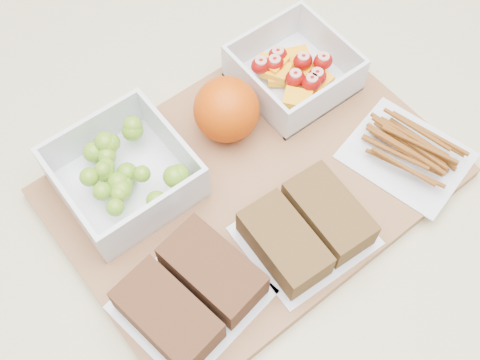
{
  "coord_description": "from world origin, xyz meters",
  "views": [
    {
      "loc": [
        -0.21,
        -0.27,
        1.5
      ],
      "look_at": [
        -0.02,
        -0.01,
        0.93
      ],
      "focal_mm": 45.0,
      "sensor_mm": 36.0,
      "label": 1
    }
  ],
  "objects_px": {
    "orange": "(227,110)",
    "sandwich_bag_left": "(190,293)",
    "grape_container": "(125,172)",
    "fruit_container": "(293,72)",
    "sandwich_bag_center": "(306,229)",
    "cutting_board": "(253,183)",
    "pretzel_bag": "(409,150)"
  },
  "relations": [
    {
      "from": "sandwich_bag_center",
      "to": "sandwich_bag_left",
      "type": "bearing_deg",
      "value": 173.1
    },
    {
      "from": "orange",
      "to": "sandwich_bag_center",
      "type": "height_order",
      "value": "orange"
    },
    {
      "from": "orange",
      "to": "pretzel_bag",
      "type": "height_order",
      "value": "orange"
    },
    {
      "from": "fruit_container",
      "to": "sandwich_bag_center",
      "type": "relative_size",
      "value": 0.94
    },
    {
      "from": "cutting_board",
      "to": "orange",
      "type": "bearing_deg",
      "value": 74.88
    },
    {
      "from": "sandwich_bag_center",
      "to": "pretzel_bag",
      "type": "relative_size",
      "value": 0.86
    },
    {
      "from": "sandwich_bag_left",
      "to": "orange",
      "type": "bearing_deg",
      "value": 43.34
    },
    {
      "from": "grape_container",
      "to": "sandwich_bag_left",
      "type": "bearing_deg",
      "value": -97.96
    },
    {
      "from": "fruit_container",
      "to": "sandwich_bag_center",
      "type": "height_order",
      "value": "fruit_container"
    },
    {
      "from": "orange",
      "to": "cutting_board",
      "type": "bearing_deg",
      "value": -104.22
    },
    {
      "from": "orange",
      "to": "sandwich_bag_left",
      "type": "height_order",
      "value": "orange"
    },
    {
      "from": "sandwich_bag_left",
      "to": "pretzel_bag",
      "type": "height_order",
      "value": "sandwich_bag_left"
    },
    {
      "from": "sandwich_bag_center",
      "to": "cutting_board",
      "type": "bearing_deg",
      "value": 90.42
    },
    {
      "from": "orange",
      "to": "pretzel_bag",
      "type": "xyz_separation_m",
      "value": [
        0.14,
        -0.16,
        -0.02
      ]
    },
    {
      "from": "sandwich_bag_left",
      "to": "grape_container",
      "type": "bearing_deg",
      "value": 82.04
    },
    {
      "from": "orange",
      "to": "sandwich_bag_left",
      "type": "distance_m",
      "value": 0.21
    },
    {
      "from": "cutting_board",
      "to": "pretzel_bag",
      "type": "distance_m",
      "value": 0.18
    },
    {
      "from": "cutting_board",
      "to": "orange",
      "type": "distance_m",
      "value": 0.09
    },
    {
      "from": "cutting_board",
      "to": "fruit_container",
      "type": "distance_m",
      "value": 0.15
    },
    {
      "from": "grape_container",
      "to": "fruit_container",
      "type": "bearing_deg",
      "value": -0.6
    },
    {
      "from": "pretzel_bag",
      "to": "fruit_container",
      "type": "bearing_deg",
      "value": 102.34
    },
    {
      "from": "grape_container",
      "to": "orange",
      "type": "bearing_deg",
      "value": -3.69
    },
    {
      "from": "grape_container",
      "to": "pretzel_bag",
      "type": "xyz_separation_m",
      "value": [
        0.27,
        -0.16,
        -0.01
      ]
    },
    {
      "from": "grape_container",
      "to": "orange",
      "type": "relative_size",
      "value": 1.77
    },
    {
      "from": "pretzel_bag",
      "to": "sandwich_bag_left",
      "type": "bearing_deg",
      "value": 177.86
    },
    {
      "from": "orange",
      "to": "sandwich_bag_left",
      "type": "relative_size",
      "value": 0.5
    },
    {
      "from": "pretzel_bag",
      "to": "grape_container",
      "type": "bearing_deg",
      "value": 148.87
    },
    {
      "from": "fruit_container",
      "to": "pretzel_bag",
      "type": "height_order",
      "value": "fruit_container"
    },
    {
      "from": "orange",
      "to": "grape_container",
      "type": "bearing_deg",
      "value": 176.31
    },
    {
      "from": "grape_container",
      "to": "cutting_board",
      "type": "bearing_deg",
      "value": -35.48
    },
    {
      "from": "sandwich_bag_left",
      "to": "pretzel_bag",
      "type": "xyz_separation_m",
      "value": [
        0.29,
        -0.01,
        -0.01
      ]
    },
    {
      "from": "grape_container",
      "to": "pretzel_bag",
      "type": "distance_m",
      "value": 0.32
    }
  ]
}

